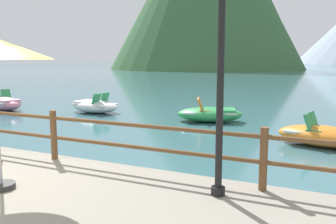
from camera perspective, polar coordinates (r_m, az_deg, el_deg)
ground_plane at (r=44.04m, az=18.72°, el=5.06°), size 200.00×200.00×0.00m
dock_railing at (r=7.30m, az=-17.53°, el=-2.67°), size 23.92×0.12×0.95m
lamp_post at (r=5.04m, az=8.43°, el=14.37°), size 0.28×0.28×4.09m
pedal_boat_0 at (r=15.88m, az=-11.43°, el=0.95°), size 2.41×1.57×0.87m
pedal_boat_1 at (r=10.55m, az=23.40°, el=-3.40°), size 2.61×1.62×0.87m
pedal_boat_2 at (r=13.47m, az=6.63°, el=-0.29°), size 2.68×2.02×0.87m
pedal_boat_4 at (r=17.85m, az=-24.26°, el=1.26°), size 2.50×1.80×0.90m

